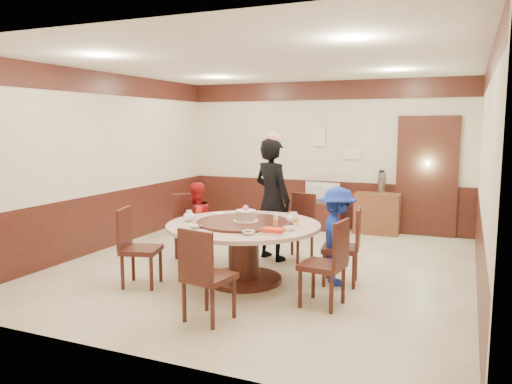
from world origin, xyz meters
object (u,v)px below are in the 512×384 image
at_px(television, 321,193).
at_px(shrimp_platter, 273,231).
at_px(person_blue, 337,236).
at_px(side_cabinet, 377,213).
at_px(banquet_table, 244,240).
at_px(person_red, 196,223).
at_px(birthday_cake, 246,216).
at_px(tv_stand, 321,216).
at_px(person_standing, 272,199).
at_px(thermos, 382,183).

bearing_deg(television, shrimp_platter, 103.92).
relative_size(person_blue, side_cabinet, 1.53).
relative_size(banquet_table, person_red, 1.66).
xyz_separation_m(birthday_cake, side_cabinet, (1.05, 3.52, -0.48)).
relative_size(banquet_table, person_blue, 1.57).
distance_m(person_blue, birthday_cake, 1.17).
height_order(person_red, television, person_red).
relative_size(birthday_cake, shrimp_platter, 1.03).
height_order(tv_stand, television, television).
bearing_deg(person_standing, side_cabinet, -91.06).
bearing_deg(person_blue, tv_stand, -2.81).
height_order(shrimp_platter, side_cabinet, shrimp_platter).
bearing_deg(person_standing, banquet_table, 117.52).
bearing_deg(person_standing, television, -67.48).
bearing_deg(thermos, side_cabinet, 180.00).
height_order(shrimp_platter, television, television).
bearing_deg(person_standing, shrimp_platter, 136.21).
bearing_deg(shrimp_platter, banquet_table, 144.01).
bearing_deg(shrimp_platter, person_red, 148.44).
xyz_separation_m(person_red, thermos, (2.14, 2.97, 0.36)).
distance_m(banquet_table, person_blue, 1.17).
bearing_deg(person_standing, birthday_cake, 118.92).
distance_m(person_blue, shrimp_platter, 0.96).
xyz_separation_m(banquet_table, person_blue, (1.12, 0.36, 0.08)).
distance_m(person_red, person_blue, 2.13).
bearing_deg(side_cabinet, banquet_table, -106.92).
bearing_deg(person_blue, banquet_table, 85.80).
height_order(side_cabinet, thermos, thermos).
relative_size(side_cabinet, thermos, 2.11).
bearing_deg(banquet_table, person_standing, 93.05).
bearing_deg(tv_stand, thermos, 1.54).
distance_m(person_blue, side_cabinet, 3.18).
distance_m(tv_stand, television, 0.45).
height_order(banquet_table, person_blue, person_blue).
bearing_deg(birthday_cake, person_blue, 17.94).
distance_m(person_standing, tv_stand, 2.43).
relative_size(birthday_cake, tv_stand, 0.36).
bearing_deg(tv_stand, person_standing, -91.95).
xyz_separation_m(birthday_cake, shrimp_platter, (0.53, -0.41, -0.07)).
relative_size(person_standing, tv_stand, 2.11).
height_order(person_blue, birthday_cake, person_blue).
relative_size(person_red, person_blue, 0.95).
bearing_deg(thermos, person_red, -125.79).
height_order(person_red, thermos, person_red).
bearing_deg(banquet_table, side_cabinet, 73.08).
height_order(person_red, person_blue, person_blue).
bearing_deg(shrimp_platter, tv_stand, 97.90).
bearing_deg(thermos, tv_stand, -178.46).
relative_size(banquet_table, thermos, 5.08).
bearing_deg(person_standing, tv_stand, -67.48).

